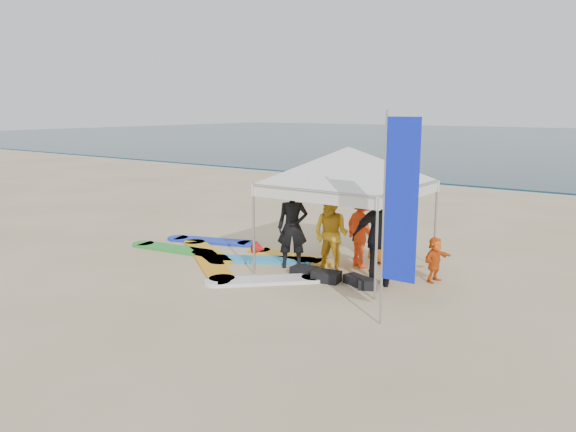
% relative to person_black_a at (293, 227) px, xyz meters
% --- Properties ---
extents(ground, '(120.00, 120.00, 0.00)m').
position_rel_person_black_a_xyz_m(ground, '(-0.43, -2.82, -0.92)').
color(ground, beige).
rests_on(ground, ground).
extents(shoreline_foam, '(160.00, 1.20, 0.01)m').
position_rel_person_black_a_xyz_m(shoreline_foam, '(-0.43, 15.38, -0.91)').
color(shoreline_foam, silver).
rests_on(shoreline_foam, ground).
extents(person_black_a, '(0.80, 0.74, 1.83)m').
position_rel_person_black_a_xyz_m(person_black_a, '(0.00, 0.00, 0.00)').
color(person_black_a, black).
rests_on(person_black_a, ground).
extents(person_yellow, '(0.85, 0.67, 1.70)m').
position_rel_person_black_a_xyz_m(person_yellow, '(0.92, 0.12, -0.06)').
color(person_yellow, yellow).
rests_on(person_yellow, ground).
extents(person_orange_a, '(1.30, 1.12, 1.74)m').
position_rel_person_black_a_xyz_m(person_orange_a, '(1.23, 0.93, -0.04)').
color(person_orange_a, '#FF4716').
rests_on(person_orange_a, ground).
extents(person_black_b, '(1.22, 0.93, 1.93)m').
position_rel_person_black_a_xyz_m(person_black_b, '(2.17, -0.05, 0.05)').
color(person_black_b, black).
rests_on(person_black_b, ground).
extents(person_orange_b, '(0.99, 0.76, 1.81)m').
position_rel_person_black_a_xyz_m(person_orange_b, '(1.49, 1.46, -0.01)').
color(person_orange_b, orange).
rests_on(person_orange_b, ground).
extents(person_seated, '(0.43, 0.90, 0.93)m').
position_rel_person_black_a_xyz_m(person_seated, '(2.96, 0.83, -0.45)').
color(person_seated, '#EC5B15').
rests_on(person_seated, ground).
extents(canopy_tent, '(4.07, 4.07, 3.07)m').
position_rel_person_black_a_xyz_m(canopy_tent, '(1.04, 0.57, 1.76)').
color(canopy_tent, '#A5A5A8').
rests_on(canopy_tent, ground).
extents(feather_flag, '(0.58, 0.04, 3.46)m').
position_rel_person_black_a_xyz_m(feather_flag, '(3.37, -1.90, 1.12)').
color(feather_flag, '#A5A5A8').
rests_on(feather_flag, ground).
extents(marker_pennant, '(0.28, 0.28, 0.64)m').
position_rel_person_black_a_xyz_m(marker_pennant, '(-0.42, -0.64, -0.42)').
color(marker_pennant, '#A5A5A8').
rests_on(marker_pennant, ground).
extents(gear_pile, '(2.05, 0.64, 0.22)m').
position_rel_person_black_a_xyz_m(gear_pile, '(1.26, -0.36, -0.82)').
color(gear_pile, black).
rests_on(gear_pile, ground).
extents(surfboard_spread, '(5.41, 3.33, 0.07)m').
position_rel_person_black_a_xyz_m(surfboard_spread, '(-1.64, -0.26, -0.88)').
color(surfboard_spread, '#1934D6').
rests_on(surfboard_spread, ground).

